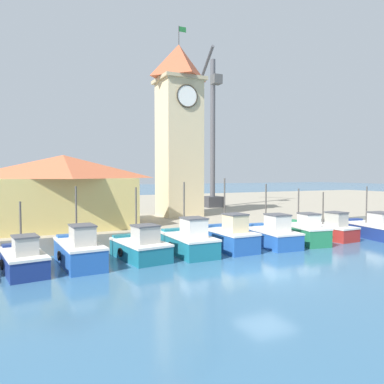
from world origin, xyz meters
name	(u,v)px	position (x,y,z in m)	size (l,w,h in m)	color
ground_plane	(265,275)	(0.00, 0.00, 0.00)	(300.00, 300.00, 0.00)	#386689
quay_wharf	(117,210)	(0.00, 28.88, 0.55)	(120.00, 40.00, 1.09)	#9E937F
fishing_boat_left_outer	(23,259)	(-10.52, 5.52, 0.67)	(2.33, 4.43, 3.48)	navy
fishing_boat_left_inner	(79,251)	(-7.78, 5.83, 0.78)	(2.20, 4.86, 4.21)	#2356A8
fishing_boat_mid_left	(140,247)	(-4.39, 5.87, 0.69)	(2.68, 4.39, 4.09)	#196B7F
fishing_boat_center	(189,241)	(-1.35, 5.89, 0.77)	(2.21, 4.67, 4.37)	#196B7F
fishing_boat_mid_right	(229,237)	(1.55, 5.92, 0.82)	(2.17, 4.38, 4.59)	#2356A8
fishing_boat_right_inner	(271,235)	(4.81, 5.88, 0.74)	(2.38, 4.88, 4.17)	#2356A8
fishing_boat_right_outer	(303,232)	(7.51, 5.78, 0.78)	(2.41, 4.64, 3.82)	#237A4C
fishing_boat_far_right	(329,229)	(10.44, 6.23, 0.69)	(2.09, 4.38, 3.48)	#AD2823
fishing_boat_end_right	(373,228)	(13.94, 5.23, 0.68)	(2.83, 5.30, 3.88)	navy
clock_tower	(179,127)	(2.52, 16.25, 9.08)	(3.85, 3.85, 16.79)	beige
warehouse_left	(64,190)	(-7.70, 13.12, 3.70)	(9.52, 6.78, 5.10)	tan
port_crane_far	(212,150)	(9.53, 22.95, 7.59)	(2.27, 8.20, 18.20)	#353539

